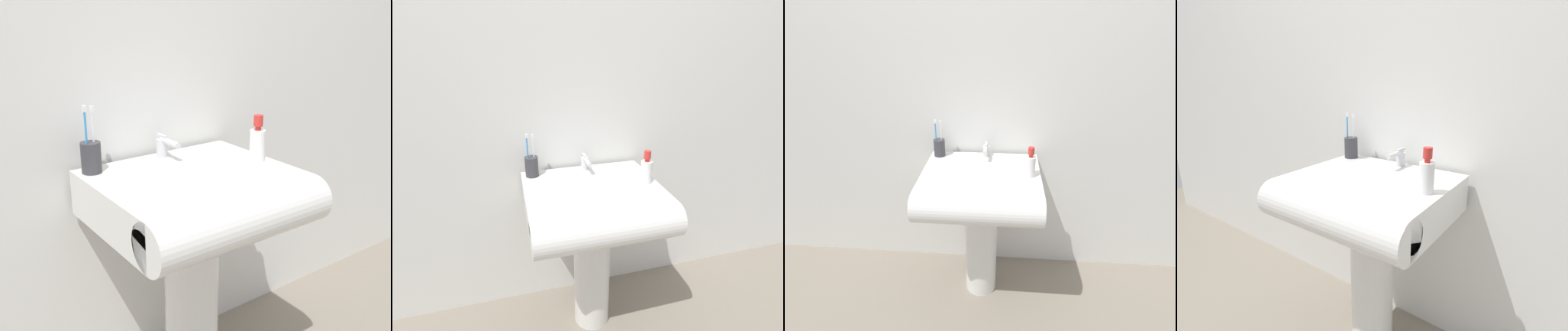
% 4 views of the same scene
% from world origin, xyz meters
% --- Properties ---
extents(ground_plane, '(6.00, 6.00, 0.00)m').
position_xyz_m(ground_plane, '(0.00, 0.00, 0.00)').
color(ground_plane, gray).
rests_on(ground_plane, ground).
extents(wall_back, '(5.00, 0.05, 2.40)m').
position_xyz_m(wall_back, '(0.00, 0.29, 1.20)').
color(wall_back, silver).
rests_on(wall_back, ground).
extents(sink_pedestal, '(0.19, 0.19, 0.69)m').
position_xyz_m(sink_pedestal, '(0.00, 0.00, 0.34)').
color(sink_pedestal, white).
rests_on(sink_pedestal, ground).
extents(sink_basin, '(0.63, 0.57, 0.15)m').
position_xyz_m(sink_basin, '(0.00, -0.06, 0.76)').
color(sink_basin, white).
rests_on(sink_basin, sink_pedestal).
extents(faucet, '(0.04, 0.13, 0.08)m').
position_xyz_m(faucet, '(0.02, 0.19, 0.88)').
color(faucet, silver).
rests_on(faucet, sink_basin).
extents(toothbrush_cup, '(0.07, 0.07, 0.22)m').
position_xyz_m(toothbrush_cup, '(-0.26, 0.19, 0.89)').
color(toothbrush_cup, '#38383D').
rests_on(toothbrush_cup, sink_basin).
extents(soap_bottle, '(0.05, 0.05, 0.16)m').
position_xyz_m(soap_bottle, '(0.25, -0.03, 0.90)').
color(soap_bottle, white).
rests_on(soap_bottle, sink_basin).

